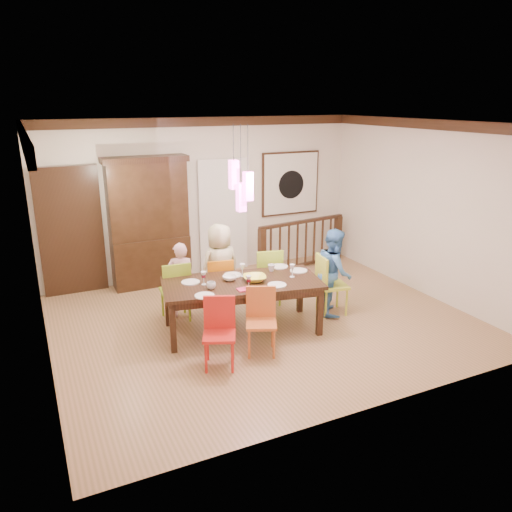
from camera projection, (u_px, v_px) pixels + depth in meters
name	position (u px, v px, depth m)	size (l,w,h in m)	color
floor	(263.00, 321.00, 7.54)	(6.00, 6.00, 0.00)	olive
ceiling	(264.00, 123.00, 6.67)	(6.00, 6.00, 0.00)	white
wall_back	(205.00, 198.00, 9.26)	(6.00, 6.00, 0.00)	beige
wall_left	(36.00, 255.00, 5.88)	(5.00, 5.00, 0.00)	beige
wall_right	(425.00, 209.00, 8.33)	(5.00, 5.00, 0.00)	beige
crown_molding	(264.00, 129.00, 6.69)	(6.00, 5.00, 0.16)	black
panel_door	(71.00, 234.00, 8.36)	(1.04, 0.07, 2.24)	black
white_doorway	(223.00, 217.00, 9.49)	(0.97, 0.05, 2.22)	silver
painting	(291.00, 183.00, 9.91)	(1.25, 0.06, 1.25)	black
pendant_cluster	(241.00, 186.00, 6.62)	(0.27, 0.21, 1.14)	#F148BC
dining_table	(242.00, 287.00, 7.05)	(2.36, 1.41, 0.75)	black
chair_far_left	(175.00, 286.00, 7.46)	(0.45, 0.45, 0.93)	#80A320
chair_far_mid	(219.00, 281.00, 7.75)	(0.46, 0.46, 0.88)	orange
chair_far_right	(267.00, 272.00, 8.06)	(0.50, 0.50, 0.94)	#9ECA2D
chair_near_left	(219.00, 330.00, 6.11)	(0.52, 0.52, 0.88)	red
chair_near_mid	(261.00, 318.00, 6.45)	(0.52, 0.52, 0.87)	#BB5C28
chair_end_right	(333.00, 280.00, 7.68)	(0.49, 0.49, 0.94)	#C1CF36
china_hutch	(149.00, 222.00, 8.72)	(1.45, 0.46, 2.29)	black
balustrade	(302.00, 243.00, 9.80)	(2.01, 0.34, 0.96)	black
person_far_left	(181.00, 280.00, 7.52)	(0.43, 0.28, 1.18)	beige
person_far_mid	(220.00, 267.00, 7.82)	(0.67, 0.44, 1.38)	beige
person_end_right	(334.00, 272.00, 7.66)	(0.65, 0.51, 1.34)	#4783C6
serving_bowl	(255.00, 278.00, 7.03)	(0.32, 0.32, 0.08)	#F3ED45
small_bowl	(230.00, 278.00, 7.06)	(0.20, 0.20, 0.06)	white
cup_left	(211.00, 286.00, 6.73)	(0.12, 0.12, 0.10)	silver
cup_right	(271.00, 268.00, 7.43)	(0.11, 0.11, 0.10)	silver
plate_far_left	(191.00, 282.00, 6.97)	(0.26, 0.26, 0.01)	white
plate_far_mid	(233.00, 275.00, 7.26)	(0.26, 0.26, 0.01)	white
plate_far_right	(279.00, 266.00, 7.63)	(0.26, 0.26, 0.01)	white
plate_near_left	(205.00, 296.00, 6.49)	(0.26, 0.26, 0.01)	white
plate_near_mid	(277.00, 285.00, 6.87)	(0.26, 0.26, 0.01)	white
plate_end_right	(299.00, 271.00, 7.44)	(0.26, 0.26, 0.01)	white
wine_glass_a	(204.00, 278.00, 6.87)	(0.08, 0.08, 0.19)	#590C19
wine_glass_b	(242.00, 270.00, 7.20)	(0.08, 0.08, 0.19)	silver
wine_glass_c	(249.00, 282.00, 6.71)	(0.08, 0.08, 0.19)	#590C19
wine_glass_d	(292.00, 271.00, 7.17)	(0.08, 0.08, 0.19)	silver
napkin	(244.00, 289.00, 6.71)	(0.18, 0.14, 0.01)	#D83359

